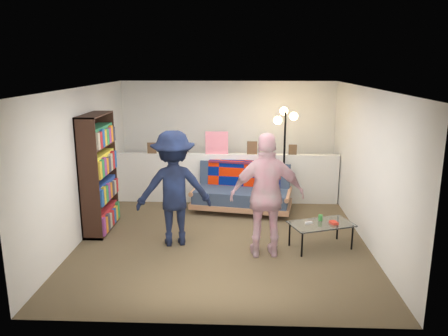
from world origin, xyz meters
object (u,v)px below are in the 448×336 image
(person_left, at_px, (174,188))
(person_right, at_px, (267,196))
(coffee_table, at_px, (322,225))
(floor_lamp, at_px, (285,137))
(bookshelf, at_px, (98,177))
(futon_sofa, at_px, (243,191))

(person_left, bearing_deg, person_right, 152.16)
(coffee_table, bearing_deg, floor_lamp, 101.45)
(bookshelf, xyz_separation_m, person_right, (2.75, -0.91, -0.01))
(coffee_table, distance_m, person_right, 1.06)
(bookshelf, xyz_separation_m, person_left, (1.34, -0.52, -0.02))
(coffee_table, bearing_deg, person_left, 177.88)
(bookshelf, height_order, coffee_table, bookshelf)
(bookshelf, bearing_deg, coffee_table, -9.56)
(futon_sofa, distance_m, coffee_table, 2.08)
(coffee_table, distance_m, person_left, 2.32)
(futon_sofa, xyz_separation_m, floor_lamp, (0.79, 0.31, 1.01))
(futon_sofa, relative_size, bookshelf, 1.01)
(bookshelf, distance_m, person_left, 1.44)
(floor_lamp, distance_m, person_right, 2.40)
(floor_lamp, height_order, person_right, floor_lamp)
(person_right, bearing_deg, bookshelf, -22.55)
(coffee_table, bearing_deg, futon_sofa, 125.14)
(person_left, xyz_separation_m, person_right, (1.41, -0.38, 0.02))
(futon_sofa, xyz_separation_m, person_left, (-1.07, -1.61, 0.52))
(bookshelf, relative_size, floor_lamp, 1.01)
(person_left, relative_size, person_right, 0.98)
(futon_sofa, bearing_deg, person_right, -80.34)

